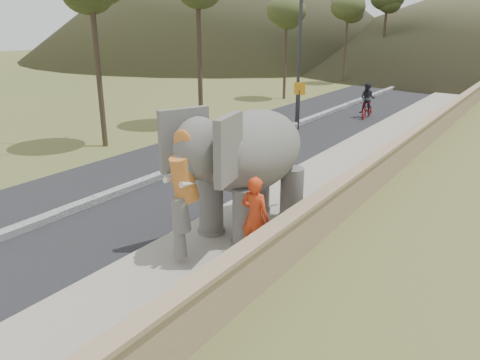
{
  "coord_description": "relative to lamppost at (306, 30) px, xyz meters",
  "views": [
    {
      "loc": [
        6.03,
        -6.76,
        5.27
      ],
      "look_at": [
        0.2,
        1.95,
        1.7
      ],
      "focal_mm": 35.0,
      "sensor_mm": 36.0,
      "label": 1
    }
  ],
  "objects": [
    {
      "name": "elephant_and_man",
      "position": [
        4.71,
        -12.26,
        -3.13
      ],
      "size": [
        2.62,
        4.63,
        3.22
      ],
      "color": "slate",
      "rests_on": "ground"
    },
    {
      "name": "signboard",
      "position": [
        0.19,
        -0.77,
        -3.23
      ],
      "size": [
        0.6,
        0.08,
        2.4
      ],
      "color": "#2D2D33",
      "rests_on": "ground"
    },
    {
      "name": "motorcyclist",
      "position": [
        2.0,
        4.22,
        -4.1
      ],
      "size": [
        0.89,
        1.89,
        1.98
      ],
      "color": "maroon",
      "rests_on": "ground"
    },
    {
      "name": "lamppost",
      "position": [
        0.0,
        0.0,
        0.0
      ],
      "size": [
        1.76,
        0.36,
        8.0
      ],
      "color": "#2F2F34",
      "rests_on": "ground"
    },
    {
      "name": "trees",
      "position": [
        5.66,
        12.85,
        -0.93
      ],
      "size": [
        47.22,
        41.3,
        9.07
      ],
      "color": "#473828",
      "rests_on": "ground"
    },
    {
      "name": "ground",
      "position": [
        4.69,
        -15.08,
        -4.87
      ],
      "size": [
        160.0,
        160.0,
        0.0
      ],
      "primitive_type": "plane",
      "color": "olive",
      "rests_on": "ground"
    },
    {
      "name": "walkway",
      "position": [
        4.69,
        -5.08,
        -4.8
      ],
      "size": [
        3.0,
        120.0,
        0.15
      ],
      "primitive_type": "cube",
      "color": "#9E9687",
      "rests_on": "ground"
    },
    {
      "name": "median",
      "position": [
        -0.31,
        -5.08,
        -4.76
      ],
      "size": [
        0.35,
        120.0,
        0.22
      ],
      "primitive_type": "cube",
      "color": "black",
      "rests_on": "ground"
    },
    {
      "name": "road",
      "position": [
        -0.31,
        -5.08,
        -4.86
      ],
      "size": [
        7.0,
        120.0,
        0.03
      ],
      "primitive_type": "cube",
      "color": "black",
      "rests_on": "ground"
    },
    {
      "name": "parapet",
      "position": [
        6.34,
        -5.08,
        -4.32
      ],
      "size": [
        0.3,
        120.0,
        1.1
      ],
      "primitive_type": "cube",
      "color": "tan",
      "rests_on": "ground"
    }
  ]
}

